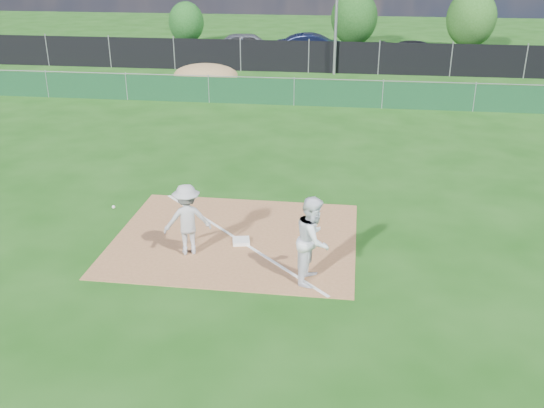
{
  "coord_description": "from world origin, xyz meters",
  "views": [
    {
      "loc": [
        2.79,
        -12.38,
        6.75
      ],
      "look_at": [
        0.93,
        1.0,
        1.0
      ],
      "focal_mm": 40.0,
      "sensor_mm": 36.0,
      "label": 1
    }
  ],
  "objects_px": {
    "car_left": "(249,45)",
    "play_at_first": "(187,220)",
    "runner": "(313,240)",
    "tree_left": "(186,22)",
    "tree_mid": "(354,18)",
    "car_mid": "(315,47)",
    "car_right": "(419,52)",
    "light_pole": "(337,1)",
    "tree_right": "(471,18)",
    "first_base": "(241,241)"
  },
  "relations": [
    {
      "from": "tree_left",
      "to": "light_pole",
      "type": "bearing_deg",
      "value": -41.58
    },
    {
      "from": "car_mid",
      "to": "car_right",
      "type": "xyz_separation_m",
      "value": [
        6.56,
        -0.12,
        -0.15
      ]
    },
    {
      "from": "light_pole",
      "to": "car_right",
      "type": "height_order",
      "value": "light_pole"
    },
    {
      "from": "car_right",
      "to": "tree_right",
      "type": "relative_size",
      "value": 1.13
    },
    {
      "from": "tree_mid",
      "to": "tree_right",
      "type": "relative_size",
      "value": 0.96
    },
    {
      "from": "light_pole",
      "to": "tree_left",
      "type": "xyz_separation_m",
      "value": [
        -11.44,
        10.15,
        -2.41
      ]
    },
    {
      "from": "tree_right",
      "to": "car_left",
      "type": "bearing_deg",
      "value": -156.94
    },
    {
      "from": "tree_left",
      "to": "tree_right",
      "type": "bearing_deg",
      "value": 1.78
    },
    {
      "from": "first_base",
      "to": "tree_left",
      "type": "height_order",
      "value": "tree_left"
    },
    {
      "from": "tree_mid",
      "to": "car_mid",
      "type": "bearing_deg",
      "value": -110.96
    },
    {
      "from": "first_base",
      "to": "car_left",
      "type": "relative_size",
      "value": 0.08
    },
    {
      "from": "tree_left",
      "to": "tree_mid",
      "type": "distance_m",
      "value": 12.36
    },
    {
      "from": "first_base",
      "to": "tree_left",
      "type": "xyz_separation_m",
      "value": [
        -10.13,
        32.09,
        1.52
      ]
    },
    {
      "from": "runner",
      "to": "tree_left",
      "type": "bearing_deg",
      "value": 26.99
    },
    {
      "from": "first_base",
      "to": "car_mid",
      "type": "height_order",
      "value": "car_mid"
    },
    {
      "from": "tree_mid",
      "to": "first_base",
      "type": "bearing_deg",
      "value": -93.87
    },
    {
      "from": "first_base",
      "to": "tree_right",
      "type": "height_order",
      "value": "tree_right"
    },
    {
      "from": "play_at_first",
      "to": "car_right",
      "type": "relative_size",
      "value": 0.54
    },
    {
      "from": "runner",
      "to": "tree_mid",
      "type": "relative_size",
      "value": 0.5
    },
    {
      "from": "car_mid",
      "to": "light_pole",
      "type": "bearing_deg",
      "value": -168.75
    },
    {
      "from": "light_pole",
      "to": "first_base",
      "type": "distance_m",
      "value": 22.33
    },
    {
      "from": "light_pole",
      "to": "car_right",
      "type": "bearing_deg",
      "value": 40.94
    },
    {
      "from": "tree_left",
      "to": "tree_right",
      "type": "height_order",
      "value": "tree_right"
    },
    {
      "from": "runner",
      "to": "tree_right",
      "type": "distance_m",
      "value": 35.32
    },
    {
      "from": "tree_left",
      "to": "tree_right",
      "type": "xyz_separation_m",
      "value": [
        20.53,
        0.64,
        0.52
      ]
    },
    {
      "from": "car_left",
      "to": "car_mid",
      "type": "xyz_separation_m",
      "value": [
        4.26,
        0.07,
        -0.02
      ]
    },
    {
      "from": "car_mid",
      "to": "tree_mid",
      "type": "relative_size",
      "value": 1.26
    },
    {
      "from": "car_mid",
      "to": "tree_right",
      "type": "relative_size",
      "value": 1.21
    },
    {
      "from": "play_at_first",
      "to": "car_right",
      "type": "height_order",
      "value": "play_at_first"
    },
    {
      "from": "light_pole",
      "to": "tree_mid",
      "type": "relative_size",
      "value": 2.03
    },
    {
      "from": "runner",
      "to": "car_mid",
      "type": "xyz_separation_m",
      "value": [
        -2.02,
        28.02,
        -0.15
      ]
    },
    {
      "from": "runner",
      "to": "first_base",
      "type": "bearing_deg",
      "value": 58.18
    },
    {
      "from": "runner",
      "to": "light_pole",
      "type": "bearing_deg",
      "value": 8.72
    },
    {
      "from": "light_pole",
      "to": "tree_mid",
      "type": "height_order",
      "value": "light_pole"
    },
    {
      "from": "tree_right",
      "to": "runner",
      "type": "bearing_deg",
      "value": -103.98
    },
    {
      "from": "car_right",
      "to": "light_pole",
      "type": "bearing_deg",
      "value": 112.55
    },
    {
      "from": "first_base",
      "to": "runner",
      "type": "height_order",
      "value": "runner"
    },
    {
      "from": "tree_mid",
      "to": "light_pole",
      "type": "bearing_deg",
      "value": -94.82
    },
    {
      "from": "car_left",
      "to": "tree_right",
      "type": "distance_m",
      "value": 16.14
    },
    {
      "from": "light_pole",
      "to": "tree_right",
      "type": "bearing_deg",
      "value": 49.86
    },
    {
      "from": "tree_right",
      "to": "car_right",
      "type": "bearing_deg",
      "value": -122.08
    },
    {
      "from": "car_left",
      "to": "car_right",
      "type": "xyz_separation_m",
      "value": [
        10.82,
        -0.05,
        -0.17
      ]
    },
    {
      "from": "tree_mid",
      "to": "tree_right",
      "type": "height_order",
      "value": "tree_right"
    },
    {
      "from": "runner",
      "to": "tree_left",
      "type": "xyz_separation_m",
      "value": [
        -12.0,
        33.61,
        0.6
      ]
    },
    {
      "from": "first_base",
      "to": "car_mid",
      "type": "xyz_separation_m",
      "value": [
        -0.14,
        26.5,
        0.76
      ]
    },
    {
      "from": "play_at_first",
      "to": "tree_mid",
      "type": "xyz_separation_m",
      "value": [
        3.34,
        33.32,
        1.15
      ]
    },
    {
      "from": "tree_mid",
      "to": "tree_left",
      "type": "bearing_deg",
      "value": -177.45
    },
    {
      "from": "first_base",
      "to": "tree_right",
      "type": "distance_m",
      "value": 34.4
    },
    {
      "from": "car_left",
      "to": "play_at_first",
      "type": "bearing_deg",
      "value": 176.51
    },
    {
      "from": "light_pole",
      "to": "car_mid",
      "type": "distance_m",
      "value": 5.74
    }
  ]
}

